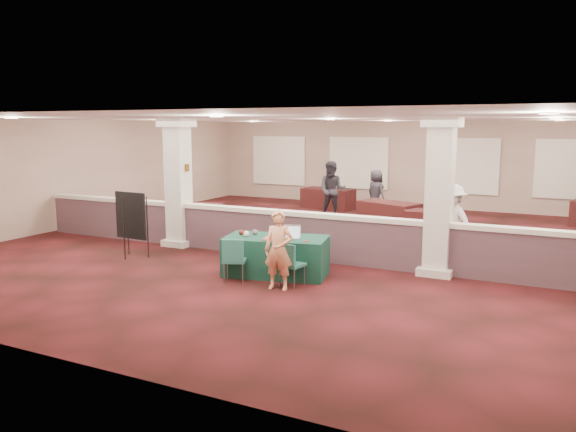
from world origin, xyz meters
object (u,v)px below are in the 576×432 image
at_px(attendee_b, 451,222).
at_px(near_table, 276,256).
at_px(far_table_front_right, 520,244).
at_px(conf_chair_main, 289,261).
at_px(far_table_front_center, 434,222).
at_px(far_table_back_center, 389,214).
at_px(easel_board, 131,216).
at_px(far_table_front_left, 186,217).
at_px(woman, 279,250).
at_px(conf_chair_side, 234,257).
at_px(attendee_d, 376,193).
at_px(far_table_back_left, 328,199).
at_px(attendee_a, 332,190).

bearing_deg(attendee_b, near_table, -100.08).
relative_size(far_table_front_right, attendee_b, 0.95).
relative_size(conf_chair_main, far_table_front_center, 0.52).
bearing_deg(far_table_back_center, conf_chair_main, -88.75).
xyz_separation_m(easel_board, far_table_front_left, (-0.97, 3.41, -0.58)).
bearing_deg(woman, attendee_b, 48.87).
relative_size(woman, far_table_front_center, 0.92).
xyz_separation_m(easel_board, far_table_front_right, (8.09, 3.84, -0.64)).
bearing_deg(far_table_front_left, woman, -38.87).
height_order(far_table_front_center, attendee_b, attendee_b).
bearing_deg(conf_chair_side, attendee_d, 68.52).
xyz_separation_m(far_table_front_center, attendee_d, (-2.48, 2.41, 0.45)).
xyz_separation_m(conf_chair_side, far_table_front_right, (4.86, 4.60, -0.18)).
height_order(far_table_back_left, attendee_a, attendee_a).
xyz_separation_m(far_table_front_left, attendee_b, (7.62, -0.30, 0.48)).
bearing_deg(woman, conf_chair_side, 170.44).
bearing_deg(woman, far_table_front_left, 132.10).
bearing_deg(attendee_d, conf_chair_side, 123.20).
xyz_separation_m(far_table_front_left, far_table_back_left, (2.11, 5.80, -0.01)).
distance_m(conf_chair_side, far_table_front_center, 7.28).
distance_m(far_table_front_right, attendee_a, 6.82).
distance_m(near_table, far_table_front_center, 6.31).
relative_size(easel_board, far_table_front_left, 0.79).
relative_size(conf_chair_main, attendee_d, 0.54).
xyz_separation_m(far_table_front_right, far_table_back_center, (-3.92, 2.80, 0.04)).
bearing_deg(conf_chair_side, far_table_back_left, 79.98).
distance_m(conf_chair_side, attendee_d, 9.28).
relative_size(far_table_front_center, attendee_a, 0.86).
bearing_deg(attendee_d, near_table, 126.43).
relative_size(far_table_front_center, far_table_front_right, 0.99).
bearing_deg(conf_chair_side, far_table_front_center, 48.76).
relative_size(conf_chair_main, attendee_b, 0.49).
bearing_deg(far_table_front_center, attendee_a, 164.10).
bearing_deg(attendee_b, far_table_back_center, 159.39).
bearing_deg(attendee_d, attendee_a, 86.60).
distance_m(conf_chair_side, easel_board, 3.36).
xyz_separation_m(near_table, far_table_front_center, (1.95, 6.00, -0.07)).
height_order(easel_board, far_table_front_left, easel_board).
xyz_separation_m(woman, far_table_back_center, (-0.04, 7.41, -0.38)).
bearing_deg(far_table_front_right, attendee_d, 136.45).
bearing_deg(attendee_a, easel_board, -118.92).
height_order(far_table_front_right, attendee_a, attendee_a).
xyz_separation_m(near_table, far_table_front_left, (-4.67, 3.30, -0.00)).
relative_size(easel_board, attendee_a, 0.81).
relative_size(far_table_back_left, attendee_a, 0.98).
bearing_deg(attendee_b, conf_chair_side, -97.03).
bearing_deg(attendee_a, far_table_back_center, -25.04).
bearing_deg(far_table_back_left, woman, -72.87).
height_order(near_table, conf_chair_side, conf_chair_side).
height_order(easel_board, far_table_front_right, easel_board).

